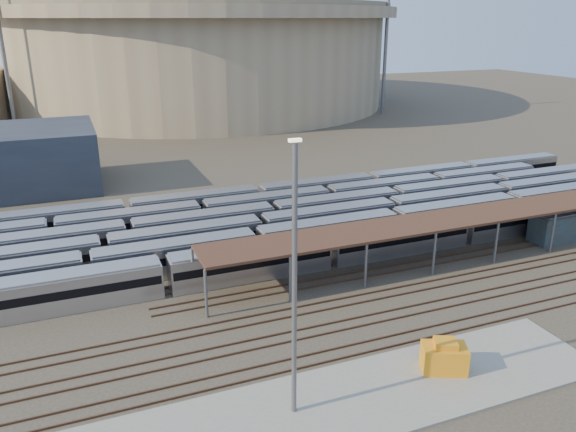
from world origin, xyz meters
The scene contains 11 objects.
ground centered at (0.00, 0.00, 0.00)m, with size 420.00×420.00×0.00m, color #383026.
apron centered at (-5.00, -15.00, 0.10)m, with size 50.00×9.00×0.20m, color gray.
subway_trains centered at (3.63, 18.50, 1.80)m, with size 122.84×23.90×3.60m.
inspection_shed centered at (22.00, 4.00, 4.98)m, with size 60.30×6.00×5.30m.
empty_tracks centered at (0.00, -5.00, 0.09)m, with size 170.00×9.62×0.18m.
stadium centered at (25.00, 140.00, 16.47)m, with size 124.00×124.00×32.50m.
floodlight_0 centered at (-30.00, 110.00, 20.65)m, with size 4.00×1.00×38.40m.
floodlight_2 centered at (70.00, 100.00, 20.65)m, with size 4.00×1.00×38.40m.
floodlight_3 centered at (-10.00, 160.00, 20.65)m, with size 4.00×1.00×38.40m.
yard_light_pole centered at (-5.54, -14.55, 10.26)m, with size 0.81×0.36×19.95m.
yellow_equipment centered at (7.55, -14.39, 1.29)m, with size 3.48×2.18×2.18m, color orange.
Camera 1 is at (-18.40, -45.56, 27.06)m, focal length 35.00 mm.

